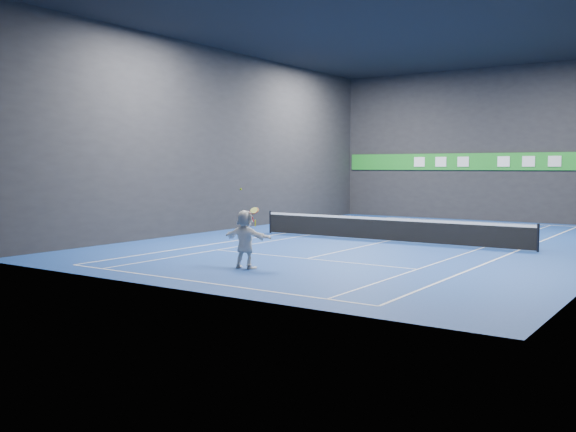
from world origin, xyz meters
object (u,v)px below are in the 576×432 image
Objects in this scene: player at (245,239)px; tennis_net at (387,229)px; tennis_racket at (254,213)px; tennis_ball at (241,189)px.

tennis_net is at bearing -96.34° from player.
player is 0.15× the size of tennis_net.
tennis_net is 19.76× the size of tennis_racket.
tennis_net is 9.29m from tennis_racket.
player is 2.91× the size of tennis_racket.
tennis_racket is at bearing -175.00° from player.
tennis_ball is (-0.14, -0.04, 1.57)m from player.
player is 0.90m from tennis_racket.
player is 25.88× the size of tennis_ball.
tennis_racket is (-0.14, -9.21, 1.22)m from tennis_net.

